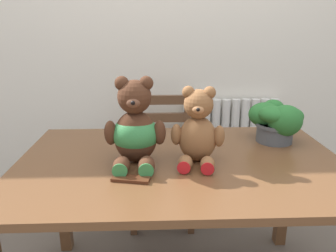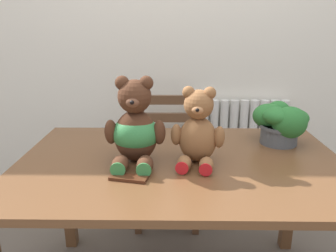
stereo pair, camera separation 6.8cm
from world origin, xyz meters
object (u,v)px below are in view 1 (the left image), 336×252
Objects in this scene: chocolate_bar at (131,179)px; wooden_chair_behind at (161,156)px; teddy_bear_left at (135,129)px; potted_plant at (276,120)px; teddy_bear_right at (198,130)px.

wooden_chair_behind is at bearing 82.04° from chocolate_bar.
wooden_chair_behind is at bearing -97.73° from teddy_bear_left.
potted_plant is at bearing -159.97° from teddy_bear_left.
wooden_chair_behind is 0.85m from potted_plant.
chocolate_bar is (-0.67, -0.39, -0.10)m from potted_plant.
potted_plant is (0.66, 0.22, -0.03)m from teddy_bear_left.
teddy_bear_left is 0.69m from potted_plant.
teddy_bear_right reaches higher than chocolate_bar.
teddy_bear_right reaches higher than potted_plant.
potted_plant is at bearing 135.60° from wooden_chair_behind.
potted_plant is 0.78m from chocolate_bar.
chocolate_bar is at bearing 40.92° from teddy_bear_right.
wooden_chair_behind reaches higher than chocolate_bar.
teddy_bear_right is at bearing 100.10° from wooden_chair_behind.
chocolate_bar is (-0.26, -0.16, -0.13)m from teddy_bear_right.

